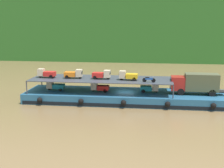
{
  "coord_description": "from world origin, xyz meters",
  "views": [
    {
      "loc": [
        3.56,
        -45.09,
        12.08
      ],
      "look_at": [
        -2.13,
        0.0,
        2.7
      ],
      "focal_mm": 48.63,
      "sensor_mm": 36.0,
      "label": 1
    }
  ],
  "objects_px": {
    "cargo_barge": "(126,97)",
    "covered_lorry": "(196,83)",
    "mini_truck_lower_stern": "(55,86)",
    "mini_truck_upper_bow": "(128,76)",
    "mini_truck_upper_stern": "(46,73)",
    "mini_truck_upper_fore": "(102,75)",
    "motorcycle_upper_port": "(149,79)",
    "mini_truck_lower_mid": "(150,88)",
    "mini_truck_lower_aft": "(100,87)",
    "mini_truck_upper_mid": "(74,74)"
  },
  "relations": [
    {
      "from": "mini_truck_upper_fore",
      "to": "motorcycle_upper_port",
      "type": "xyz_separation_m",
      "value": [
        7.13,
        -1.64,
        -0.26
      ]
    },
    {
      "from": "mini_truck_lower_aft",
      "to": "mini_truck_upper_stern",
      "type": "distance_m",
      "value": 8.62
    },
    {
      "from": "cargo_barge",
      "to": "mini_truck_lower_mid",
      "type": "bearing_deg",
      "value": 4.98
    },
    {
      "from": "mini_truck_lower_stern",
      "to": "mini_truck_lower_mid",
      "type": "height_order",
      "value": "same"
    },
    {
      "from": "cargo_barge",
      "to": "mini_truck_lower_stern",
      "type": "relative_size",
      "value": 11.12
    },
    {
      "from": "mini_truck_lower_aft",
      "to": "mini_truck_lower_mid",
      "type": "height_order",
      "value": "same"
    },
    {
      "from": "mini_truck_lower_aft",
      "to": "mini_truck_upper_bow",
      "type": "xyz_separation_m",
      "value": [
        4.4,
        -0.49,
        2.0
      ]
    },
    {
      "from": "mini_truck_lower_mid",
      "to": "mini_truck_upper_stern",
      "type": "bearing_deg",
      "value": -178.12
    },
    {
      "from": "mini_truck_lower_stern",
      "to": "mini_truck_lower_aft",
      "type": "xyz_separation_m",
      "value": [
        7.08,
        -0.17,
        0.0
      ]
    },
    {
      "from": "mini_truck_lower_stern",
      "to": "mini_truck_lower_aft",
      "type": "bearing_deg",
      "value": -1.38
    },
    {
      "from": "cargo_barge",
      "to": "mini_truck_lower_stern",
      "type": "bearing_deg",
      "value": -179.97
    },
    {
      "from": "mini_truck_lower_aft",
      "to": "motorcycle_upper_port",
      "type": "bearing_deg",
      "value": -13.02
    },
    {
      "from": "mini_truck_lower_stern",
      "to": "motorcycle_upper_port",
      "type": "height_order",
      "value": "motorcycle_upper_port"
    },
    {
      "from": "mini_truck_upper_mid",
      "to": "mini_truck_upper_bow",
      "type": "distance_m",
      "value": 8.43
    },
    {
      "from": "mini_truck_lower_mid",
      "to": "mini_truck_upper_bow",
      "type": "height_order",
      "value": "mini_truck_upper_bow"
    },
    {
      "from": "covered_lorry",
      "to": "mini_truck_lower_stern",
      "type": "relative_size",
      "value": 2.86
    },
    {
      "from": "covered_lorry",
      "to": "mini_truck_lower_aft",
      "type": "xyz_separation_m",
      "value": [
        -14.41,
        -0.13,
        -1.0
      ]
    },
    {
      "from": "covered_lorry",
      "to": "mini_truck_lower_stern",
      "type": "height_order",
      "value": "covered_lorry"
    },
    {
      "from": "mini_truck_upper_stern",
      "to": "mini_truck_lower_aft",
      "type": "bearing_deg",
      "value": 0.23
    },
    {
      "from": "covered_lorry",
      "to": "mini_truck_upper_stern",
      "type": "height_order",
      "value": "mini_truck_upper_stern"
    },
    {
      "from": "mini_truck_upper_stern",
      "to": "mini_truck_upper_bow",
      "type": "xyz_separation_m",
      "value": [
        12.79,
        -0.45,
        0.0
      ]
    },
    {
      "from": "motorcycle_upper_port",
      "to": "mini_truck_upper_mid",
      "type": "bearing_deg",
      "value": 171.56
    },
    {
      "from": "mini_truck_lower_stern",
      "to": "mini_truck_lower_mid",
      "type": "relative_size",
      "value": 1.0
    },
    {
      "from": "mini_truck_lower_stern",
      "to": "mini_truck_upper_stern",
      "type": "xyz_separation_m",
      "value": [
        -1.31,
        -0.2,
        2.0
      ]
    },
    {
      "from": "mini_truck_lower_aft",
      "to": "mini_truck_upper_mid",
      "type": "bearing_deg",
      "value": -179.66
    },
    {
      "from": "mini_truck_upper_stern",
      "to": "mini_truck_upper_bow",
      "type": "height_order",
      "value": "same"
    },
    {
      "from": "mini_truck_lower_aft",
      "to": "mini_truck_upper_fore",
      "type": "height_order",
      "value": "mini_truck_upper_fore"
    },
    {
      "from": "cargo_barge",
      "to": "covered_lorry",
      "type": "distance_m",
      "value": 10.67
    },
    {
      "from": "mini_truck_upper_bow",
      "to": "mini_truck_lower_mid",
      "type": "bearing_deg",
      "value": 16.8
    },
    {
      "from": "mini_truck_upper_mid",
      "to": "mini_truck_upper_stern",
      "type": "bearing_deg",
      "value": -179.88
    },
    {
      "from": "covered_lorry",
      "to": "motorcycle_upper_port",
      "type": "bearing_deg",
      "value": -164.98
    },
    {
      "from": "covered_lorry",
      "to": "mini_truck_lower_stern",
      "type": "distance_m",
      "value": 21.52
    },
    {
      "from": "mini_truck_lower_stern",
      "to": "mini_truck_lower_mid",
      "type": "xyz_separation_m",
      "value": [
        14.72,
        0.32,
        0.0
      ]
    },
    {
      "from": "mini_truck_upper_stern",
      "to": "mini_truck_upper_mid",
      "type": "distance_m",
      "value": 4.37
    },
    {
      "from": "cargo_barge",
      "to": "mini_truck_lower_stern",
      "type": "distance_m",
      "value": 11.2
    },
    {
      "from": "mini_truck_lower_mid",
      "to": "mini_truck_upper_stern",
      "type": "xyz_separation_m",
      "value": [
        -16.03,
        -0.53,
        2.0
      ]
    },
    {
      "from": "mini_truck_lower_mid",
      "to": "mini_truck_upper_fore",
      "type": "height_order",
      "value": "mini_truck_upper_fore"
    },
    {
      "from": "mini_truck_lower_stern",
      "to": "mini_truck_upper_stern",
      "type": "relative_size",
      "value": 0.99
    },
    {
      "from": "cargo_barge",
      "to": "mini_truck_lower_mid",
      "type": "relative_size",
      "value": 11.13
    },
    {
      "from": "covered_lorry",
      "to": "motorcycle_upper_port",
      "type": "xyz_separation_m",
      "value": [
        -6.92,
        -1.86,
        0.74
      ]
    },
    {
      "from": "mini_truck_upper_fore",
      "to": "mini_truck_upper_stern",
      "type": "bearing_deg",
      "value": 179.64
    },
    {
      "from": "mini_truck_upper_stern",
      "to": "mini_truck_upper_bow",
      "type": "bearing_deg",
      "value": -2.03
    },
    {
      "from": "mini_truck_lower_stern",
      "to": "mini_truck_upper_bow",
      "type": "bearing_deg",
      "value": -3.28
    },
    {
      "from": "mini_truck_lower_mid",
      "to": "motorcycle_upper_port",
      "type": "bearing_deg",
      "value": -93.9
    },
    {
      "from": "mini_truck_lower_aft",
      "to": "mini_truck_upper_bow",
      "type": "bearing_deg",
      "value": -6.31
    },
    {
      "from": "mini_truck_lower_aft",
      "to": "motorcycle_upper_port",
      "type": "height_order",
      "value": "motorcycle_upper_port"
    },
    {
      "from": "cargo_barge",
      "to": "mini_truck_upper_bow",
      "type": "relative_size",
      "value": 11.02
    },
    {
      "from": "mini_truck_lower_mid",
      "to": "mini_truck_lower_aft",
      "type": "bearing_deg",
      "value": -176.31
    },
    {
      "from": "mini_truck_upper_mid",
      "to": "mini_truck_upper_fore",
      "type": "height_order",
      "value": "same"
    },
    {
      "from": "covered_lorry",
      "to": "mini_truck_upper_stern",
      "type": "bearing_deg",
      "value": -179.6
    }
  ]
}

